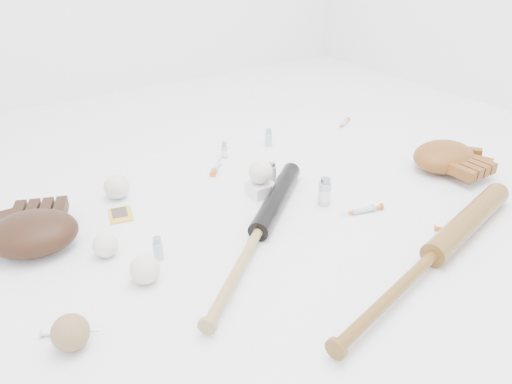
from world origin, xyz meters
TOP-DOWN VIEW (x-y plane):
  - bat_dark at (-0.14, -0.09)m, footprint 0.70×0.58m
  - bat_wood at (0.17, -0.45)m, footprint 0.95×0.28m
  - glove_dark at (-0.68, 0.23)m, footprint 0.38×0.38m
  - glove_tan at (0.69, -0.09)m, footprint 0.29×0.29m
  - trading_card at (-0.42, 0.26)m, footprint 0.09×0.11m
  - pedestal at (0.02, 0.13)m, footprint 0.08×0.08m
  - baseball_on_pedestal at (0.02, 0.13)m, footprint 0.08×0.08m
  - baseball_left at (-0.53, 0.08)m, footprint 0.07×0.07m
  - baseball_upper at (-0.38, 0.38)m, footprint 0.08×0.08m
  - baseball_mid at (-0.48, -0.08)m, footprint 0.08×0.08m
  - baseball_aged at (-0.70, -0.20)m, footprint 0.08×0.08m
  - syringe_1 at (0.22, -0.15)m, footprint 0.16×0.07m
  - syringe_2 at (-0.00, 0.38)m, footprint 0.13×0.14m
  - syringe_3 at (0.36, -0.39)m, footprint 0.11×0.12m
  - syringe_4 at (0.70, 0.45)m, footprint 0.13×0.09m
  - syringe_5 at (-0.70, -0.16)m, footprint 0.13×0.09m
  - vial_0 at (0.07, 0.45)m, footprint 0.02×0.02m
  - vial_1 at (0.28, 0.45)m, footprint 0.03×0.03m
  - vial_2 at (0.11, 0.19)m, footprint 0.03×0.03m
  - vial_3 at (0.15, -0.04)m, footprint 0.04×0.04m
  - vial_4 at (-0.41, -0.01)m, footprint 0.03×0.03m

SIDE VIEW (x-z plane):
  - trading_card at x=-0.42m, z-range 0.00..0.01m
  - syringe_4 at x=0.70m, z-range 0.00..0.02m
  - syringe_5 at x=-0.70m, z-range 0.00..0.02m
  - syringe_3 at x=0.36m, z-range 0.00..0.02m
  - syringe_2 at x=0.00m, z-range 0.00..0.02m
  - syringe_1 at x=0.22m, z-range 0.00..0.02m
  - pedestal at x=0.02m, z-range 0.00..0.04m
  - bat_dark at x=-0.14m, z-range 0.00..0.06m
  - vial_0 at x=0.07m, z-range 0.00..0.06m
  - baseball_left at x=-0.53m, z-range 0.00..0.07m
  - vial_4 at x=-0.41m, z-range 0.00..0.07m
  - vial_2 at x=0.11m, z-range 0.00..0.07m
  - bat_wood at x=0.17m, z-range 0.00..0.07m
  - vial_1 at x=0.28m, z-range 0.00..0.07m
  - baseball_mid at x=-0.48m, z-range 0.00..0.08m
  - baseball_aged at x=-0.70m, z-range 0.00..0.08m
  - baseball_upper at x=-0.38m, z-range 0.00..0.08m
  - vial_3 at x=0.15m, z-range 0.00..0.09m
  - glove_tan at x=0.69m, z-range 0.00..0.10m
  - glove_dark at x=-0.68m, z-range 0.00..0.10m
  - baseball_on_pedestal at x=0.02m, z-range 0.04..0.12m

